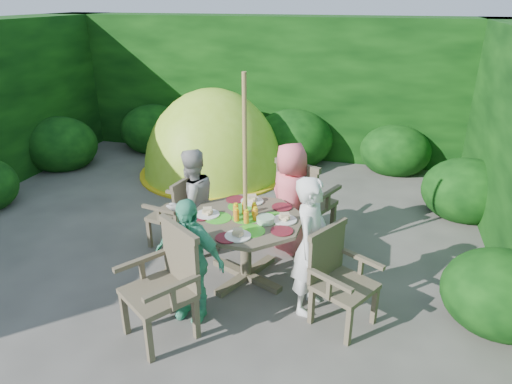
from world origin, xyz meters
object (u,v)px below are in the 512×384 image
(child_front, at_px, (189,260))
(child_left, at_px, (192,204))
(garden_chair_back, at_px, (304,200))
(garden_chair_right, at_px, (338,276))
(garden_chair_front, at_px, (166,282))
(patio_table, at_px, (246,228))
(garden_chair_left, at_px, (176,211))
(child_back, at_px, (290,198))
(dome_tent, at_px, (214,172))
(parasol_pole, at_px, (245,184))
(child_right, at_px, (311,246))

(child_front, bearing_deg, child_left, 119.36)
(garden_chair_back, bearing_deg, child_left, 53.25)
(garden_chair_right, height_order, garden_chair_front, garden_chair_front)
(patio_table, relative_size, garden_chair_right, 1.84)
(garden_chair_back, bearing_deg, garden_chair_left, 43.65)
(garden_chair_front, distance_m, child_back, 1.90)
(garden_chair_right, distance_m, dome_tent, 4.19)
(garden_chair_left, relative_size, garden_chair_front, 0.87)
(garden_chair_front, bearing_deg, child_back, 101.34)
(child_front, bearing_deg, garden_chair_left, 127.88)
(patio_table, bearing_deg, garden_chair_front, -112.89)
(child_front, bearing_deg, patio_table, 74.06)
(garden_chair_front, relative_size, child_back, 0.74)
(parasol_pole, height_order, child_back, parasol_pole)
(child_left, bearing_deg, child_front, 53.51)
(patio_table, relative_size, garden_chair_front, 1.66)
(child_back, xyz_separation_m, dome_tent, (-1.79, 2.18, -0.67))
(child_right, bearing_deg, dome_tent, 41.66)
(garden_chair_back, relative_size, child_right, 0.75)
(garden_chair_back, height_order, child_back, child_back)
(garden_chair_back, xyz_separation_m, child_front, (-0.75, -1.73, 0.06))
(parasol_pole, height_order, child_right, parasol_pole)
(garden_chair_right, bearing_deg, child_back, 60.48)
(patio_table, bearing_deg, parasol_pole, 169.27)
(parasol_pole, distance_m, garden_chair_front, 1.23)
(child_right, xyz_separation_m, child_back, (-0.41, 1.05, -0.02))
(garden_chair_left, height_order, child_back, child_back)
(garden_chair_back, relative_size, child_left, 0.79)
(dome_tent, bearing_deg, garden_chair_back, -35.75)
(patio_table, relative_size, garden_chair_back, 1.59)
(child_front, relative_size, dome_tent, 0.42)
(patio_table, bearing_deg, child_back, 66.77)
(garden_chair_right, bearing_deg, garden_chair_back, 51.73)
(garden_chair_back, bearing_deg, patio_table, 89.78)
(patio_table, distance_m, dome_tent, 3.32)
(child_back, bearing_deg, parasol_pole, 106.10)
(parasol_pole, bearing_deg, garden_chair_right, -23.09)
(garden_chair_left, relative_size, child_right, 0.63)
(garden_chair_right, bearing_deg, child_left, 96.45)
(parasol_pole, bearing_deg, child_front, -113.54)
(garden_chair_front, height_order, dome_tent, dome_tent)
(garden_chair_back, distance_m, child_left, 1.35)
(garden_chair_back, bearing_deg, child_front, 89.57)
(child_right, bearing_deg, child_back, 28.86)
(garden_chair_front, xyz_separation_m, dome_tent, (-1.05, 3.92, -0.53))
(garden_chair_left, bearing_deg, child_right, 75.91)
(patio_table, distance_m, child_back, 0.80)
(garden_chair_right, distance_m, garden_chair_front, 1.55)
(parasol_pole, height_order, child_left, parasol_pole)
(child_left, bearing_deg, garden_chair_left, -84.83)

